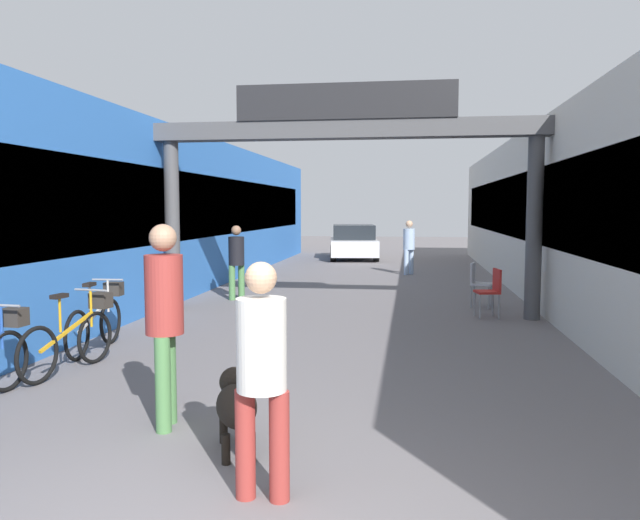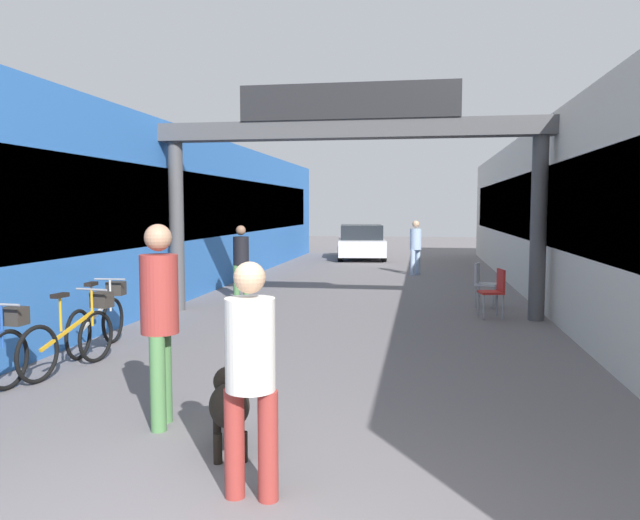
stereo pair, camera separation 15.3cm
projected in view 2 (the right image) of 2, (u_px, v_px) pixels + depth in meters
name	position (u px, v px, depth m)	size (l,w,h in m)	color
storefront_left	(150.00, 214.00, 14.88)	(3.00, 26.00, 3.68)	blue
storefront_right	(602.00, 215.00, 13.23)	(3.00, 26.00, 3.68)	beige
arcade_sign_gateway	(349.00, 154.00, 11.34)	(7.40, 0.47, 4.21)	#4C4C4F
pedestrian_with_dog	(250.00, 365.00, 4.20)	(0.38, 0.35, 1.64)	#99332D
pedestrian_companion	(160.00, 310.00, 5.61)	(0.39, 0.40, 1.85)	#4C7F47
pedestrian_carrying_crate	(241.00, 257.00, 13.52)	(0.48, 0.48, 1.61)	#4C7F47
pedestrian_elderly_walking	(416.00, 244.00, 18.43)	(0.48, 0.48, 1.61)	#A5BFE0
dog_on_leash	(229.00, 402.00, 5.14)	(0.56, 0.89, 0.62)	black
bicycle_orange_third	(75.00, 335.00, 7.65)	(0.46, 1.68, 0.98)	black
bicycle_silver_farthest	(100.00, 319.00, 8.76)	(0.46, 1.69, 0.98)	black
bollard_post_metal	(166.00, 355.00, 6.20)	(0.10, 0.10, 1.04)	gray
cafe_chair_red_nearer	(495.00, 289.00, 11.21)	(0.46, 0.46, 0.89)	gray
cafe_chair_aluminium_farther	(482.00, 281.00, 12.43)	(0.49, 0.49, 0.89)	gray
parked_car_white	(361.00, 242.00, 24.33)	(2.23, 4.18, 1.33)	silver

